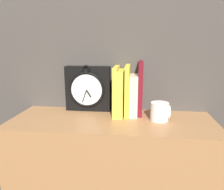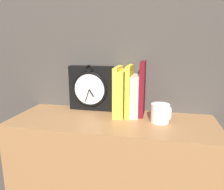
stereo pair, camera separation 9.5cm
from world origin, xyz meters
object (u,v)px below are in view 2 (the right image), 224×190
object	(u,v)px
mug	(161,113)
book_slot3_cream	(136,96)
book_slot1_yellow	(123,93)
book_slot4_maroon	(142,89)
clock	(91,88)
book_slot2_yellow	(129,91)
book_slot0_yellow	(118,91)

from	to	relation	value
mug	book_slot3_cream	bearing A→B (deg)	148.96
book_slot1_yellow	book_slot4_maroon	world-z (taller)	book_slot4_maroon
clock	mug	bearing A→B (deg)	-17.52
clock	book_slot4_maroon	distance (m)	0.26
clock	book_slot3_cream	xyz separation A→B (m)	(0.23, -0.04, -0.02)
clock	book_slot2_yellow	xyz separation A→B (m)	(0.20, -0.04, 0.01)
book_slot0_yellow	book_slot1_yellow	bearing A→B (deg)	4.32
book_slot0_yellow	mug	world-z (taller)	book_slot0_yellow
book_slot4_maroon	book_slot0_yellow	bearing A→B (deg)	-170.10
clock	book_slot2_yellow	bearing A→B (deg)	-11.90
clock	book_slot0_yellow	bearing A→B (deg)	-18.08
book_slot4_maroon	mug	xyz separation A→B (m)	(0.09, -0.08, -0.09)
book_slot0_yellow	book_slot3_cream	world-z (taller)	book_slot0_yellow
book_slot1_yellow	mug	size ratio (longest dim) A/B	2.47
clock	book_slot3_cream	size ratio (longest dim) A/B	1.23
book_slot2_yellow	book_slot3_cream	size ratio (longest dim) A/B	1.25
book_slot0_yellow	book_slot2_yellow	world-z (taller)	book_slot2_yellow
mug	book_slot1_yellow	bearing A→B (deg)	160.25
book_slot0_yellow	book_slot2_yellow	bearing A→B (deg)	6.21
book_slot1_yellow	book_slot3_cream	distance (m)	0.06
book_slot0_yellow	book_slot4_maroon	size ratio (longest dim) A/B	0.90
clock	book_slot0_yellow	xyz separation A→B (m)	(0.15, -0.05, 0.00)
book_slot2_yellow	book_slot4_maroon	xyz separation A→B (m)	(0.06, 0.01, 0.01)
book_slot0_yellow	book_slot3_cream	distance (m)	0.09
book_slot1_yellow	book_slot3_cream	bearing A→B (deg)	7.20
clock	book_slot4_maroon	size ratio (longest dim) A/B	0.92
book_slot1_yellow	book_slot4_maroon	distance (m)	0.09
book_slot2_yellow	mug	bearing A→B (deg)	-24.55
clock	book_slot1_yellow	distance (m)	0.18
mug	book_slot2_yellow	bearing A→B (deg)	155.45
book_slot3_cream	book_slot4_maroon	world-z (taller)	book_slot4_maroon
book_slot4_maroon	mug	size ratio (longest dim) A/B	2.95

